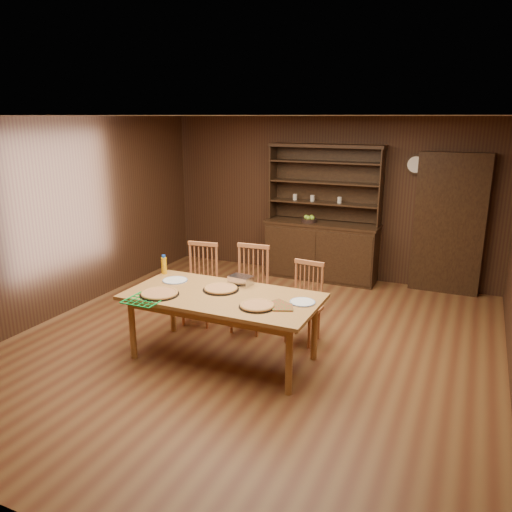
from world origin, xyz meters
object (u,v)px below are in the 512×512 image
at_px(chair_center, 251,285).
at_px(china_hutch, 322,243).
at_px(dining_table, 223,301).
at_px(chair_right, 305,299).
at_px(juice_bottle, 164,265).
at_px(chair_left, 201,280).

bearing_deg(chair_center, china_hutch, 80.66).
xyz_separation_m(dining_table, chair_center, (-0.08, 0.89, -0.11)).
bearing_deg(chair_center, chair_right, -7.05).
relative_size(dining_table, chair_right, 2.17).
relative_size(china_hutch, chair_right, 2.27).
relative_size(china_hutch, juice_bottle, 9.23).
distance_m(china_hutch, juice_bottle, 3.05).
bearing_deg(china_hutch, juice_bottle, -111.67).
distance_m(dining_table, chair_center, 0.90).
height_order(china_hutch, chair_center, china_hutch).
bearing_deg(juice_bottle, chair_center, 29.84).
xyz_separation_m(china_hutch, juice_bottle, (-1.12, -2.83, 0.26)).
bearing_deg(chair_left, juice_bottle, -123.31).
relative_size(chair_center, chair_right, 1.12).
height_order(chair_left, chair_center, chair_center).
distance_m(china_hutch, chair_center, 2.31).
xyz_separation_m(chair_left, juice_bottle, (-0.23, -0.47, 0.31)).
xyz_separation_m(china_hutch, dining_table, (-0.13, -3.20, 0.08)).
relative_size(dining_table, juice_bottle, 8.83).
bearing_deg(dining_table, chair_right, 52.75).
height_order(china_hutch, chair_left, china_hutch).
bearing_deg(juice_bottle, chair_left, 64.16).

